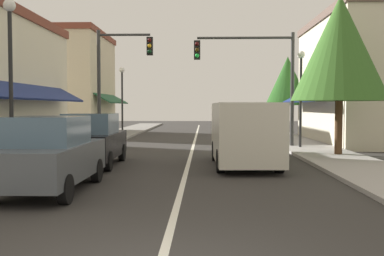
{
  "coord_description": "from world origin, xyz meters",
  "views": [
    {
      "loc": [
        0.54,
        -4.91,
        1.99
      ],
      "look_at": [
        0.01,
        14.98,
        1.05
      ],
      "focal_mm": 41.96,
      "sensor_mm": 36.0,
      "label": 1
    }
  ],
  "objects_px": {
    "street_lamp_left_far": "(122,90)",
    "tree_right_near": "(340,48)",
    "parked_car_nearest_left": "(49,155)",
    "tree_right_far": "(288,81)",
    "street_lamp_right_mid": "(301,83)",
    "traffic_signal_left_corner": "(116,70)",
    "van_in_lane": "(244,132)",
    "street_lamp_left_near": "(10,58)",
    "traffic_signal_mast_arm": "(258,69)",
    "parked_car_second_left": "(92,140)"
  },
  "relations": [
    {
      "from": "parked_car_nearest_left",
      "to": "street_lamp_left_far",
      "type": "relative_size",
      "value": 0.89
    },
    {
      "from": "parked_car_second_left",
      "to": "traffic_signal_mast_arm",
      "type": "height_order",
      "value": "traffic_signal_mast_arm"
    },
    {
      "from": "parked_car_second_left",
      "to": "tree_right_near",
      "type": "xyz_separation_m",
      "value": [
        9.11,
        2.86,
        3.41
      ]
    },
    {
      "from": "street_lamp_right_mid",
      "to": "tree_right_near",
      "type": "distance_m",
      "value": 3.45
    },
    {
      "from": "street_lamp_left_far",
      "to": "tree_right_near",
      "type": "relative_size",
      "value": 0.72
    },
    {
      "from": "tree_right_far",
      "to": "street_lamp_right_mid",
      "type": "bearing_deg",
      "value": -97.01
    },
    {
      "from": "traffic_signal_mast_arm",
      "to": "street_lamp_right_mid",
      "type": "relative_size",
      "value": 1.21
    },
    {
      "from": "parked_car_nearest_left",
      "to": "street_lamp_right_mid",
      "type": "distance_m",
      "value": 13.59
    },
    {
      "from": "traffic_signal_mast_arm",
      "to": "traffic_signal_left_corner",
      "type": "bearing_deg",
      "value": 172.39
    },
    {
      "from": "parked_car_nearest_left",
      "to": "tree_right_near",
      "type": "xyz_separation_m",
      "value": [
        8.95,
        7.54,
        3.41
      ]
    },
    {
      "from": "street_lamp_right_mid",
      "to": "street_lamp_left_far",
      "type": "distance_m",
      "value": 13.11
    },
    {
      "from": "van_in_lane",
      "to": "street_lamp_right_mid",
      "type": "bearing_deg",
      "value": 60.58
    },
    {
      "from": "traffic_signal_mast_arm",
      "to": "tree_right_far",
      "type": "bearing_deg",
      "value": 71.21
    },
    {
      "from": "parked_car_second_left",
      "to": "tree_right_near",
      "type": "height_order",
      "value": "tree_right_near"
    },
    {
      "from": "parked_car_second_left",
      "to": "tree_right_near",
      "type": "relative_size",
      "value": 0.65
    },
    {
      "from": "traffic_signal_left_corner",
      "to": "street_lamp_left_near",
      "type": "height_order",
      "value": "traffic_signal_left_corner"
    },
    {
      "from": "street_lamp_right_mid",
      "to": "van_in_lane",
      "type": "bearing_deg",
      "value": -117.97
    },
    {
      "from": "street_lamp_right_mid",
      "to": "tree_right_far",
      "type": "relative_size",
      "value": 0.84
    },
    {
      "from": "parked_car_second_left",
      "to": "van_in_lane",
      "type": "height_order",
      "value": "van_in_lane"
    },
    {
      "from": "van_in_lane",
      "to": "parked_car_nearest_left",
      "type": "bearing_deg",
      "value": -137.85
    },
    {
      "from": "street_lamp_right_mid",
      "to": "traffic_signal_left_corner",
      "type": "bearing_deg",
      "value": 169.5
    },
    {
      "from": "parked_car_nearest_left",
      "to": "street_lamp_left_far",
      "type": "xyz_separation_m",
      "value": [
        -1.79,
        19.24,
        2.24
      ]
    },
    {
      "from": "traffic_signal_left_corner",
      "to": "street_lamp_left_near",
      "type": "relative_size",
      "value": 1.15
    },
    {
      "from": "parked_car_nearest_left",
      "to": "tree_right_near",
      "type": "height_order",
      "value": "tree_right_near"
    },
    {
      "from": "parked_car_second_left",
      "to": "tree_right_far",
      "type": "bearing_deg",
      "value": 57.76
    },
    {
      "from": "traffic_signal_mast_arm",
      "to": "street_lamp_right_mid",
      "type": "bearing_deg",
      "value": -20.62
    },
    {
      "from": "street_lamp_right_mid",
      "to": "street_lamp_left_near",
      "type": "bearing_deg",
      "value": -141.93
    },
    {
      "from": "traffic_signal_left_corner",
      "to": "street_lamp_left_near",
      "type": "bearing_deg",
      "value": -97.19
    },
    {
      "from": "traffic_signal_mast_arm",
      "to": "tree_right_far",
      "type": "height_order",
      "value": "traffic_signal_mast_arm"
    },
    {
      "from": "van_in_lane",
      "to": "traffic_signal_left_corner",
      "type": "height_order",
      "value": "traffic_signal_left_corner"
    },
    {
      "from": "traffic_signal_mast_arm",
      "to": "tree_right_near",
      "type": "height_order",
      "value": "tree_right_near"
    },
    {
      "from": "parked_car_nearest_left",
      "to": "van_in_lane",
      "type": "height_order",
      "value": "van_in_lane"
    },
    {
      "from": "parked_car_second_left",
      "to": "street_lamp_right_mid",
      "type": "height_order",
      "value": "street_lamp_right_mid"
    },
    {
      "from": "tree_right_far",
      "to": "street_lamp_left_near",
      "type": "bearing_deg",
      "value": -122.49
    },
    {
      "from": "parked_car_second_left",
      "to": "tree_right_far",
      "type": "relative_size",
      "value": 0.76
    },
    {
      "from": "street_lamp_left_far",
      "to": "tree_right_near",
      "type": "xyz_separation_m",
      "value": [
        10.75,
        -11.7,
        1.17
      ]
    },
    {
      "from": "van_in_lane",
      "to": "street_lamp_left_far",
      "type": "distance_m",
      "value": 16.13
    },
    {
      "from": "parked_car_second_left",
      "to": "tree_right_near",
      "type": "bearing_deg",
      "value": 16.03
    },
    {
      "from": "traffic_signal_left_corner",
      "to": "street_lamp_right_mid",
      "type": "distance_m",
      "value": 9.13
    },
    {
      "from": "parked_car_second_left",
      "to": "street_lamp_left_near",
      "type": "bearing_deg",
      "value": -135.04
    },
    {
      "from": "van_in_lane",
      "to": "traffic_signal_left_corner",
      "type": "distance_m",
      "value": 9.93
    },
    {
      "from": "parked_car_second_left",
      "to": "street_lamp_left_far",
      "type": "height_order",
      "value": "street_lamp_left_far"
    },
    {
      "from": "van_in_lane",
      "to": "street_lamp_left_near",
      "type": "distance_m",
      "value": 7.64
    },
    {
      "from": "van_in_lane",
      "to": "parked_car_second_left",
      "type": "bearing_deg",
      "value": 179.1
    },
    {
      "from": "street_lamp_left_far",
      "to": "tree_right_far",
      "type": "xyz_separation_m",
      "value": [
        11.13,
        1.33,
        0.63
      ]
    },
    {
      "from": "traffic_signal_left_corner",
      "to": "street_lamp_right_mid",
      "type": "xyz_separation_m",
      "value": [
        8.95,
        -1.66,
        -0.74
      ]
    },
    {
      "from": "van_in_lane",
      "to": "traffic_signal_mast_arm",
      "type": "relative_size",
      "value": 0.94
    },
    {
      "from": "tree_right_far",
      "to": "street_lamp_left_far",
      "type": "bearing_deg",
      "value": -173.17
    },
    {
      "from": "traffic_signal_left_corner",
      "to": "parked_car_second_left",
      "type": "bearing_deg",
      "value": -85.01
    },
    {
      "from": "parked_car_second_left",
      "to": "street_lamp_right_mid",
      "type": "bearing_deg",
      "value": 34.5
    }
  ]
}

